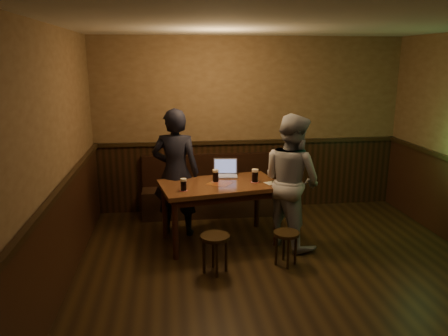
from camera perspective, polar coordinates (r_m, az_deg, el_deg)
name	(u,v)px	position (r m, az deg, el deg)	size (l,w,h in m)	color
room	(299,184)	(4.55, 9.74, -2.07)	(5.04, 6.04, 2.84)	black
bench	(212,195)	(7.07, -1.64, -3.53)	(2.20, 0.50, 0.95)	black
pub_table	(220,191)	(5.86, -0.56, -3.04)	(1.69, 1.16, 0.84)	#512617
stool_left	(215,243)	(5.14, -1.18, -9.74)	(0.36, 0.36, 0.47)	black
stool_right	(286,239)	(5.39, 8.14, -9.14)	(0.33, 0.33, 0.42)	black
pint_left	(184,185)	(5.52, -5.30, -2.16)	(0.10, 0.10, 0.16)	#AB1524
pint_mid	(216,176)	(5.88, -1.11, -1.01)	(0.11, 0.11, 0.17)	#AB1524
pint_right	(255,176)	(5.88, 4.07, -1.00)	(0.12, 0.12, 0.18)	#AB1524
laptop	(225,172)	(6.19, 0.19, -0.48)	(0.37, 0.31, 0.24)	silver
menu	(273,183)	(5.89, 6.45, -1.93)	(0.22, 0.15, 0.00)	silver
person_suit	(176,173)	(6.13, -6.32, -0.63)	(0.66, 0.43, 1.81)	black
person_grey	(291,181)	(5.81, 8.78, -1.67)	(0.86, 0.67, 1.78)	#95969A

